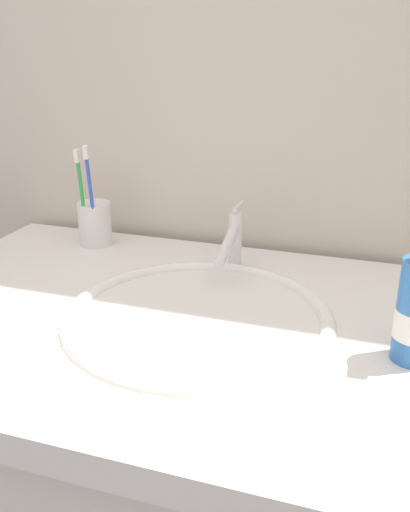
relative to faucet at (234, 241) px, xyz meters
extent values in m
cube|color=beige|center=(0.00, 0.16, 0.24)|extent=(2.21, 0.04, 2.40)
cube|color=white|center=(0.00, -0.19, -0.08)|extent=(1.01, 0.63, 0.04)
ellipsoid|color=white|center=(0.00, -0.20, -0.11)|extent=(0.35, 0.35, 0.11)
torus|color=white|center=(0.00, -0.20, -0.06)|extent=(0.41, 0.41, 0.02)
cylinder|color=#595B60|center=(0.00, -0.20, -0.16)|extent=(0.03, 0.03, 0.01)
cylinder|color=silver|center=(0.00, 0.02, -0.01)|extent=(0.02, 0.02, 0.10)
cylinder|color=silver|center=(0.00, -0.03, 0.01)|extent=(0.02, 0.11, 0.05)
cylinder|color=silver|center=(0.00, 0.03, 0.05)|extent=(0.01, 0.05, 0.01)
cylinder|color=white|center=(-0.30, 0.05, -0.01)|extent=(0.07, 0.07, 0.09)
cylinder|color=green|center=(-0.31, 0.02, 0.04)|extent=(0.01, 0.02, 0.18)
cube|color=white|center=(-0.31, 0.01, 0.13)|extent=(0.01, 0.01, 0.02)
cylinder|color=blue|center=(-0.29, 0.02, 0.04)|extent=(0.02, 0.04, 0.19)
cube|color=white|center=(-0.29, 0.00, 0.14)|extent=(0.01, 0.02, 0.03)
camera|label=1|loc=(0.24, -0.90, 0.33)|focal=39.07mm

